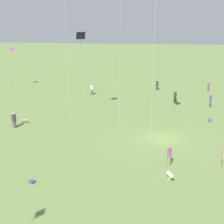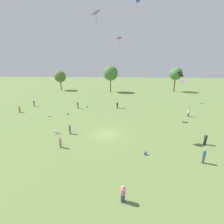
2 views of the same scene
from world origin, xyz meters
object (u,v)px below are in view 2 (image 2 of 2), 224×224
at_px(kite_2, 96,19).
at_px(kite_4, 180,75).
at_px(picnic_bag_0, 146,153).
at_px(person_3, 204,156).
at_px(person_2, 123,194).
at_px(dog_1, 123,107).
at_px(picnic_bag_2, 87,107).
at_px(picnic_bag_1, 68,114).
at_px(person_8, 78,105).
at_px(person_11, 34,103).
at_px(dog_0, 56,131).
at_px(person_7, 117,105).
at_px(person_10, 60,142).
at_px(person_5, 189,113).
at_px(person_6, 70,129).
at_px(person_1, 205,139).
at_px(kite_1, 137,11).
at_px(kite_6, 184,81).
at_px(kite_0, 119,43).
at_px(person_9, 19,109).

bearing_deg(kite_2, kite_4, 110.91).
bearing_deg(picnic_bag_0, person_3, -9.87).
height_order(person_2, dog_1, person_2).
bearing_deg(picnic_bag_2, picnic_bag_1, -114.90).
bearing_deg(person_2, person_8, 26.70).
bearing_deg(picnic_bag_1, person_3, -35.99).
bearing_deg(kite_2, person_11, -136.64).
bearing_deg(picnic_bag_0, dog_0, 159.99).
bearing_deg(person_7, person_2, -157.09).
bearing_deg(picnic_bag_2, person_7, -1.21).
relative_size(dog_0, picnic_bag_0, 2.18).
relative_size(person_10, kite_2, 0.09).
bearing_deg(person_3, person_5, -63.93).
bearing_deg(dog_1, person_6, -151.27).
bearing_deg(person_8, person_10, 27.22).
bearing_deg(person_6, picnic_bag_0, 42.77).
distance_m(person_1, person_5, 12.92).
xyz_separation_m(person_11, kite_1, (26.47, -10.81, 18.28)).
distance_m(person_5, person_6, 25.70).
height_order(kite_1, kite_2, kite_1).
bearing_deg(person_3, kite_6, -62.50).
bearing_deg(picnic_bag_2, kite_1, -44.19).
bearing_deg(person_3, kite_1, -13.74).
relative_size(person_6, person_7, 0.95).
distance_m(kite_4, dog_1, 15.44).
height_order(kite_1, picnic_bag_1, kite_1).
height_order(person_2, dog_0, person_2).
xyz_separation_m(kite_0, dog_0, (-10.13, -10.31, -14.81)).
distance_m(kite_1, kite_4, 15.92).
xyz_separation_m(person_2, person_10, (-8.80, 7.99, 0.02)).
height_order(person_6, person_11, person_11).
relative_size(person_3, dog_0, 2.05).
bearing_deg(person_3, person_10, 35.91).
distance_m(kite_1, dog_0, 23.43).
relative_size(person_8, person_11, 1.02).
bearing_deg(person_9, person_5, -138.90).
xyz_separation_m(person_3, picnic_bag_0, (-6.51, 1.13, -0.69)).
distance_m(kite_0, picnic_bag_2, 18.57).
xyz_separation_m(person_5, kite_1, (-12.74, -5.69, 18.29)).
height_order(person_9, kite_4, kite_4).
xyz_separation_m(kite_1, picnic_bag_1, (-14.76, 4.88, -19.07)).
bearing_deg(person_1, person_3, 100.02).
distance_m(person_8, kite_4, 25.57).
relative_size(person_1, picnic_bag_2, 3.59).
xyz_separation_m(person_8, kite_2, (7.95, -13.53, 16.33)).
bearing_deg(kite_0, person_6, 46.52).
bearing_deg(kite_1, kite_6, -26.91).
bearing_deg(person_5, person_11, -61.26).
height_order(kite_0, kite_4, kite_0).
height_order(kite_1, picnic_bag_2, kite_1).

